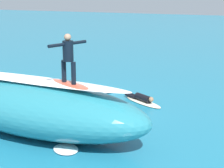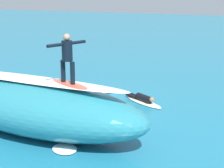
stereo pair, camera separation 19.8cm
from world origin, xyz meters
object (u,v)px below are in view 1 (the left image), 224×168
object	(u,v)px
surfboard_paddling	(143,102)
surfer_riding	(68,55)
surfer_paddling	(141,97)
surfboard_riding	(69,84)

from	to	relation	value
surfboard_paddling	surfer_riding	bearing A→B (deg)	-69.32
surfer_paddling	surfboard_paddling	bearing A→B (deg)	0.00
surfer_riding	surfboard_paddling	world-z (taller)	surfer_riding
surfboard_riding	surfer_paddling	size ratio (longest dim) A/B	1.19
surfboard_riding	surfer_riding	world-z (taller)	surfer_riding
surfboard_riding	surfer_riding	size ratio (longest dim) A/B	1.22
surfer_riding	surfboard_riding	bearing A→B (deg)	136.80
surfboard_riding	surfboard_paddling	world-z (taller)	surfboard_riding
surfboard_paddling	surfboard_riding	bearing A→B (deg)	-69.32
surfboard_paddling	surfer_paddling	bearing A→B (deg)	-180.00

